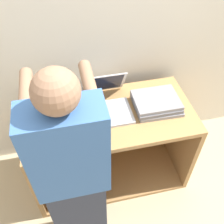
% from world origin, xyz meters
% --- Properties ---
extents(ground_plane, '(12.00, 12.00, 0.00)m').
position_xyz_m(ground_plane, '(0.00, 0.00, 0.00)').
color(ground_plane, tan).
extents(wall_back, '(8.00, 0.05, 2.40)m').
position_xyz_m(wall_back, '(0.00, 0.73, 1.20)').
color(wall_back, beige).
rests_on(wall_back, ground_plane).
extents(cart, '(1.25, 0.63, 0.76)m').
position_xyz_m(cart, '(0.00, 0.39, 0.38)').
color(cart, '#A87A47').
rests_on(cart, ground_plane).
extents(laptop_open, '(0.33, 0.40, 0.25)m').
position_xyz_m(laptop_open, '(0.00, 0.38, 0.81)').
color(laptop_open, '#B7B7BC').
rests_on(laptop_open, cart).
extents(laptop_stack_left, '(0.35, 0.28, 0.13)m').
position_xyz_m(laptop_stack_left, '(-0.35, 0.32, 0.83)').
color(laptop_stack_left, '#232326').
rests_on(laptop_stack_left, cart).
extents(laptop_stack_right, '(0.34, 0.28, 0.08)m').
position_xyz_m(laptop_stack_right, '(0.36, 0.31, 0.80)').
color(laptop_stack_right, gray).
rests_on(laptop_stack_right, cart).
extents(person, '(0.40, 0.52, 1.55)m').
position_xyz_m(person, '(-0.31, -0.16, 0.78)').
color(person, '#2D3342').
rests_on(person, ground_plane).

